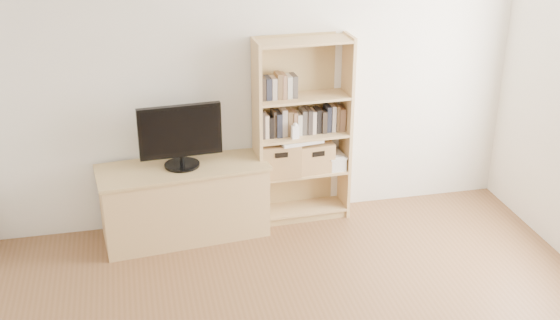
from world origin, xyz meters
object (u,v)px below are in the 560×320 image
object	(u,v)px
basket_left	(278,158)
laptop	(299,139)
television	(180,136)
basket_right	(313,156)
baby_monitor	(295,132)
tv_stand	(184,202)
bookshelf	(302,132)

from	to	relation	value
basket_left	laptop	world-z (taller)	laptop
television	basket_right	world-z (taller)	television
baby_monitor	basket_right	size ratio (longest dim) A/B	0.37
tv_stand	baby_monitor	bearing A→B (deg)	-5.12
television	tv_stand	bearing A→B (deg)	-4.03
tv_stand	bookshelf	bearing A→B (deg)	-0.04
basket_right	bookshelf	bearing A→B (deg)	174.54
television	basket_right	size ratio (longest dim) A/B	2.13
basket_left	laptop	bearing A→B (deg)	-3.27
baby_monitor	laptop	size ratio (longest dim) A/B	0.32
bookshelf	basket_left	size ratio (longest dim) A/B	4.62
bookshelf	baby_monitor	distance (m)	0.13
television	basket_right	distance (m)	1.19
baby_monitor	bookshelf	bearing A→B (deg)	38.53
laptop	tv_stand	bearing A→B (deg)	176.30
bookshelf	television	size ratio (longest dim) A/B	2.43
bookshelf	baby_monitor	size ratio (longest dim) A/B	14.10
baby_monitor	basket_right	xyz separation A→B (m)	(0.19, 0.09, -0.27)
television	baby_monitor	bearing A→B (deg)	-3.20
baby_monitor	basket_right	distance (m)	0.34
baby_monitor	basket_left	bearing A→B (deg)	139.37
bookshelf	television	world-z (taller)	bookshelf
baby_monitor	laptop	distance (m)	0.13
tv_stand	television	xyz separation A→B (m)	(-0.00, 0.00, 0.60)
basket_left	television	bearing A→B (deg)	-173.05
television	basket_left	bearing A→B (deg)	2.54
tv_stand	basket_right	world-z (taller)	basket_right
television	basket_right	xyz separation A→B (m)	(1.14, 0.11, -0.33)
television	basket_right	bearing A→B (deg)	1.33
television	baby_monitor	world-z (taller)	television
tv_stand	laptop	world-z (taller)	laptop
laptop	television	bearing A→B (deg)	176.30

